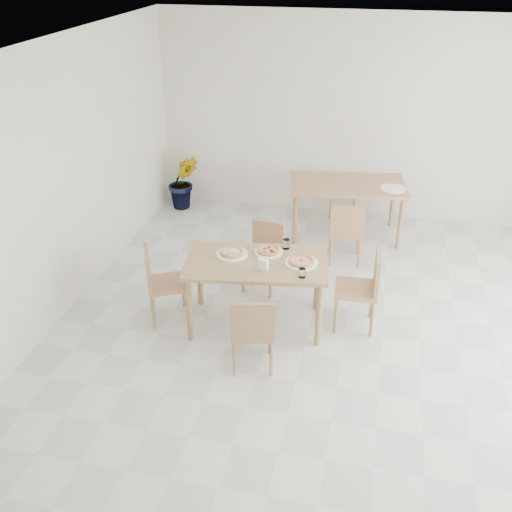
% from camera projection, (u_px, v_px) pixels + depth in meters
% --- Properties ---
extents(main_table, '(1.52, 1.01, 0.75)m').
position_uv_depth(main_table, '(256.00, 269.00, 6.03)').
color(main_table, '#A58955').
rests_on(main_table, ground).
extents(chair_south, '(0.47, 0.47, 0.80)m').
position_uv_depth(chair_south, '(253.00, 329.00, 5.46)').
color(chair_south, tan).
rests_on(chair_south, ground).
extents(chair_north, '(0.45, 0.45, 0.78)m').
position_uv_depth(chair_north, '(265.00, 251.00, 6.83)').
color(chair_north, tan).
rests_on(chair_north, ground).
extents(chair_west, '(0.55, 0.55, 0.83)m').
position_uv_depth(chair_west, '(160.00, 280.00, 6.20)').
color(chair_west, tan).
rests_on(chair_west, ground).
extents(chair_east, '(0.45, 0.45, 0.86)m').
position_uv_depth(chair_east, '(364.00, 284.00, 6.08)').
color(chair_east, tan).
rests_on(chair_east, ground).
extents(plate_margherita, '(0.33, 0.33, 0.02)m').
position_uv_depth(plate_margherita, '(301.00, 263.00, 5.94)').
color(plate_margherita, white).
rests_on(plate_margherita, main_table).
extents(plate_mushroom, '(0.32, 0.32, 0.02)m').
position_uv_depth(plate_mushroom, '(232.00, 254.00, 6.10)').
color(plate_mushroom, white).
rests_on(plate_mushroom, main_table).
extents(plate_pepperoni, '(0.30, 0.30, 0.02)m').
position_uv_depth(plate_pepperoni, '(268.00, 252.00, 6.14)').
color(plate_pepperoni, white).
rests_on(plate_pepperoni, main_table).
extents(pizza_margherita, '(0.28, 0.28, 0.03)m').
position_uv_depth(pizza_margherita, '(301.00, 261.00, 5.93)').
color(pizza_margherita, '#E2A76A').
rests_on(pizza_margherita, plate_margherita).
extents(pizza_mushroom, '(0.33, 0.33, 0.03)m').
position_uv_depth(pizza_mushroom, '(232.00, 252.00, 6.09)').
color(pizza_mushroom, '#E2A76A').
rests_on(pizza_mushroom, plate_mushroom).
extents(pizza_pepperoni, '(0.25, 0.25, 0.03)m').
position_uv_depth(pizza_pepperoni, '(268.00, 250.00, 6.13)').
color(pizza_pepperoni, '#E2A76A').
rests_on(pizza_pepperoni, plate_pepperoni).
extents(tumbler_a, '(0.07, 0.07, 0.09)m').
position_uv_depth(tumbler_a, '(302.00, 273.00, 5.69)').
color(tumbler_a, white).
rests_on(tumbler_a, main_table).
extents(tumbler_b, '(0.08, 0.08, 0.10)m').
position_uv_depth(tumbler_b, '(286.00, 244.00, 6.21)').
color(tumbler_b, white).
rests_on(tumbler_b, main_table).
extents(napkin_holder, '(0.12, 0.08, 0.13)m').
position_uv_depth(napkin_holder, '(263.00, 266.00, 5.79)').
color(napkin_holder, silver).
rests_on(napkin_holder, main_table).
extents(fork_a, '(0.06, 0.18, 0.01)m').
position_uv_depth(fork_a, '(246.00, 265.00, 5.91)').
color(fork_a, silver).
rests_on(fork_a, main_table).
extents(fork_b, '(0.06, 0.19, 0.01)m').
position_uv_depth(fork_b, '(265.00, 266.00, 5.89)').
color(fork_b, silver).
rests_on(fork_b, main_table).
extents(second_table, '(1.61, 1.07, 0.75)m').
position_uv_depth(second_table, '(347.00, 189.00, 7.89)').
color(second_table, tan).
rests_on(second_table, ground).
extents(chair_back_s, '(0.45, 0.45, 0.82)m').
position_uv_depth(chair_back_s, '(346.00, 229.00, 7.27)').
color(chair_back_s, tan).
rests_on(chair_back_s, ground).
extents(chair_back_n, '(0.56, 0.56, 0.84)m').
position_uv_depth(chair_back_n, '(337.00, 180.00, 8.70)').
color(chair_back_n, tan).
rests_on(chair_back_n, ground).
extents(plate_empty, '(0.32, 0.32, 0.02)m').
position_uv_depth(plate_empty, '(393.00, 189.00, 7.67)').
color(plate_empty, white).
rests_on(plate_empty, second_table).
extents(potted_plant, '(0.56, 0.52, 0.82)m').
position_uv_depth(potted_plant, '(183.00, 182.00, 8.84)').
color(potted_plant, '#24601C').
rests_on(potted_plant, ground).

